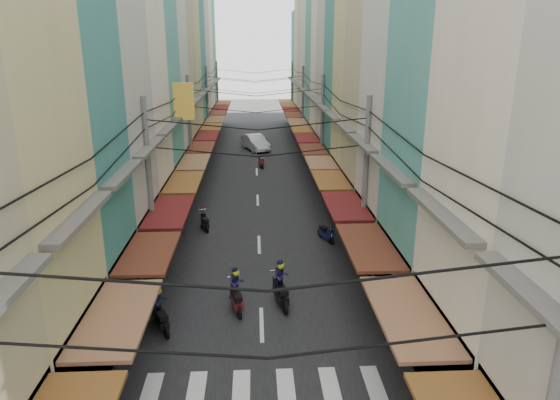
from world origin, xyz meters
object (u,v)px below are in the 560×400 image
object	(u,v)px
white_car	(255,150)
market_umbrella	(436,280)
traffic_sign	(393,284)
bicycle	(414,323)

from	to	relation	value
white_car	market_umbrella	bearing A→B (deg)	-99.87
traffic_sign	market_umbrella	bearing A→B (deg)	-16.61
bicycle	traffic_sign	distance (m)	2.37
white_car	market_umbrella	world-z (taller)	market_umbrella
bicycle	traffic_sign	world-z (taller)	traffic_sign
market_umbrella	traffic_sign	world-z (taller)	traffic_sign
white_car	bicycle	world-z (taller)	white_car
bicycle	market_umbrella	size ratio (longest dim) A/B	0.56
market_umbrella	traffic_sign	distance (m)	1.50
bicycle	market_umbrella	world-z (taller)	market_umbrella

